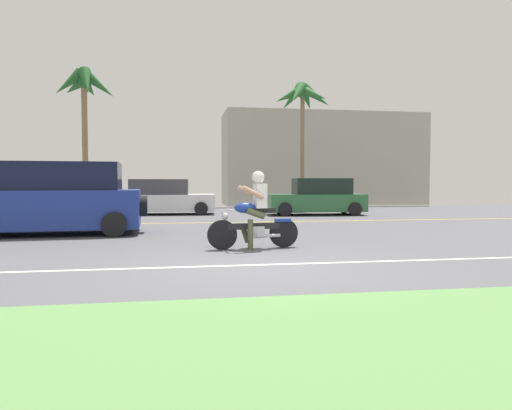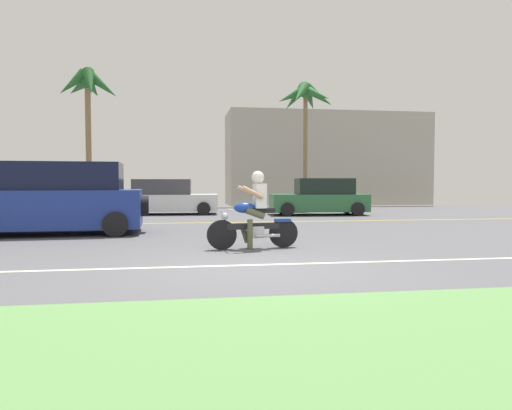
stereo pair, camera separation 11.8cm
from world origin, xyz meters
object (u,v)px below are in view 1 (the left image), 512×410
at_px(suv_nearby, 57,199).
at_px(palm_tree_0, 303,100).
at_px(parked_car_1, 164,198).
at_px(palm_tree_1, 84,93).
at_px(parked_car_2, 318,198).
at_px(motorcyclist, 254,216).
at_px(parked_car_0, 4,198).

height_order(suv_nearby, palm_tree_0, palm_tree_0).
distance_m(parked_car_1, palm_tree_1, 6.94).
relative_size(parked_car_1, parked_car_2, 1.03).
xyz_separation_m(parked_car_1, palm_tree_1, (-3.81, 3.04, 4.95)).
height_order(motorcyclist, palm_tree_1, palm_tree_1).
relative_size(motorcyclist, palm_tree_1, 0.29).
distance_m(parked_car_0, palm_tree_1, 6.86).
height_order(motorcyclist, palm_tree_0, palm_tree_0).
bearing_deg(parked_car_1, parked_car_0, -168.32).
bearing_deg(parked_car_2, parked_car_0, 179.39).
distance_m(suv_nearby, parked_car_1, 7.91).
bearing_deg(suv_nearby, palm_tree_0, 45.67).
xyz_separation_m(suv_nearby, parked_car_1, (2.56, 7.48, -0.22)).
xyz_separation_m(motorcyclist, suv_nearby, (-4.76, 3.52, 0.24)).
height_order(motorcyclist, parked_car_1, motorcyclist).
height_order(parked_car_0, parked_car_2, parked_car_0).
height_order(motorcyclist, parked_car_0, parked_car_0).
xyz_separation_m(motorcyclist, parked_car_0, (-8.21, 9.76, 0.10)).
height_order(parked_car_0, parked_car_1, parked_car_0).
relative_size(parked_car_0, parked_car_2, 1.07).
height_order(parked_car_2, palm_tree_1, palm_tree_1).
distance_m(palm_tree_0, palm_tree_1, 10.57).
relative_size(suv_nearby, parked_car_0, 1.03).
xyz_separation_m(parked_car_0, parked_car_2, (12.50, -0.13, -0.06)).
xyz_separation_m(motorcyclist, palm_tree_1, (-6.00, 14.04, 4.97)).
distance_m(parked_car_1, palm_tree_0, 8.44).
distance_m(suv_nearby, palm_tree_0, 14.01).
distance_m(parked_car_0, parked_car_2, 12.50).
height_order(parked_car_1, parked_car_2, parked_car_2).
bearing_deg(palm_tree_1, motorcyclist, -66.87).
bearing_deg(palm_tree_0, motorcyclist, -109.15).
xyz_separation_m(parked_car_1, palm_tree_0, (6.71, 2.01, 4.71)).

